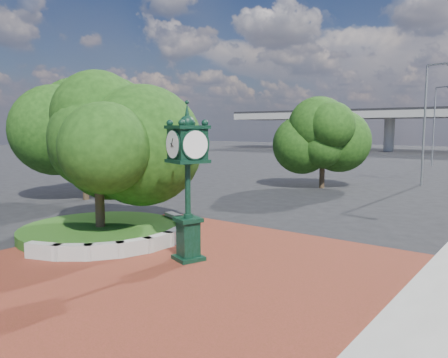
% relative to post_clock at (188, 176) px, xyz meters
% --- Properties ---
extents(ground, '(200.00, 200.00, 0.00)m').
position_rel_post_clock_xyz_m(ground, '(0.15, 0.29, -2.73)').
color(ground, black).
rests_on(ground, ground).
extents(plaza, '(12.00, 12.00, 0.04)m').
position_rel_post_clock_xyz_m(plaza, '(0.15, -0.71, -2.71)').
color(plaza, maroon).
rests_on(plaza, ground).
extents(planter_wall, '(2.96, 6.77, 0.54)m').
position_rel_post_clock_xyz_m(planter_wall, '(-2.56, 0.29, -2.46)').
color(planter_wall, '#9E9B93').
rests_on(planter_wall, ground).
extents(grass_bed, '(6.10, 6.10, 0.40)m').
position_rel_post_clock_xyz_m(grass_bed, '(-4.85, 0.29, -2.53)').
color(grass_bed, '#1B4213').
rests_on(grass_bed, ground).
extents(tree_planter, '(5.20, 5.20, 6.33)m').
position_rel_post_clock_xyz_m(tree_planter, '(-4.85, 0.29, 1.00)').
color(tree_planter, '#38281C').
rests_on(tree_planter, ground).
extents(tree_northwest, '(5.60, 5.60, 6.93)m').
position_rel_post_clock_xyz_m(tree_northwest, '(-12.85, 5.29, 1.40)').
color(tree_northwest, '#38281C').
rests_on(tree_northwest, ground).
extents(tree_street, '(4.40, 4.40, 5.45)m').
position_rel_post_clock_xyz_m(tree_street, '(-3.85, 18.29, 0.51)').
color(tree_street, '#38281C').
rests_on(tree_street, ground).
extents(post_clock, '(1.27, 1.27, 4.97)m').
position_rel_post_clock_xyz_m(post_clock, '(0.00, 0.00, 0.00)').
color(post_clock, black).
rests_on(post_clock, ground).
extents(street_lamp_near, '(1.92, 0.66, 8.71)m').
position_rel_post_clock_xyz_m(street_lamp_near, '(1.55, 24.12, 2.38)').
color(street_lamp_near, slate).
rests_on(street_lamp_near, ground).
extents(street_lamp_far, '(1.82, 0.95, 8.65)m').
position_rel_post_clock_xyz_m(street_lamp_far, '(-1.65, 42.58, 2.34)').
color(street_lamp_far, slate).
rests_on(street_lamp_far, ground).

